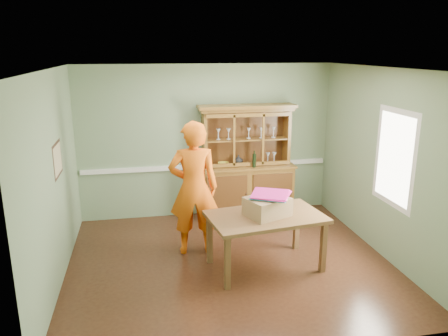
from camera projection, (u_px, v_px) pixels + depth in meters
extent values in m
plane|color=#482817|center=(230.00, 262.00, 6.22)|extent=(4.50, 4.50, 0.00)
plane|color=white|center=(230.00, 69.00, 5.51)|extent=(4.50, 4.50, 0.00)
plane|color=gray|center=(207.00, 141.00, 7.76)|extent=(4.50, 0.00, 4.50)
plane|color=gray|center=(54.00, 181.00, 5.45)|extent=(0.00, 4.00, 4.00)
plane|color=gray|center=(383.00, 163.00, 6.28)|extent=(0.00, 4.00, 4.00)
plane|color=gray|center=(275.00, 230.00, 3.97)|extent=(4.50, 0.00, 4.50)
cube|color=white|center=(207.00, 166.00, 7.85)|extent=(4.41, 0.05, 0.08)
cube|color=#331F14|center=(58.00, 159.00, 5.68)|extent=(0.03, 0.60, 0.46)
cube|color=#BBB289|center=(58.00, 159.00, 5.68)|extent=(0.01, 0.52, 0.38)
cube|color=white|center=(394.00, 158.00, 5.95)|extent=(0.03, 0.96, 1.36)
cube|color=white|center=(394.00, 158.00, 5.95)|extent=(0.01, 0.80, 1.20)
cube|color=brown|center=(246.00, 191.00, 7.88)|extent=(1.64, 0.50, 0.91)
cube|color=brown|center=(247.00, 166.00, 7.75)|extent=(1.69, 0.55, 0.04)
cube|color=#5B3015|center=(244.00, 136.00, 7.84)|extent=(1.55, 0.04, 0.95)
cube|color=brown|center=(204.00, 140.00, 7.56)|extent=(0.05, 0.35, 0.95)
cube|color=brown|center=(286.00, 136.00, 7.83)|extent=(0.05, 0.35, 0.95)
cube|color=brown|center=(247.00, 109.00, 7.56)|extent=(1.64, 0.40, 0.05)
cube|color=brown|center=(247.00, 106.00, 7.53)|extent=(1.71, 0.44, 0.05)
cube|color=brown|center=(246.00, 139.00, 7.70)|extent=(1.44, 0.30, 0.02)
imported|color=#B2B2B7|center=(238.00, 160.00, 7.78)|extent=(0.17, 0.17, 0.17)
imported|color=gold|center=(223.00, 164.00, 7.74)|extent=(0.20, 0.20, 0.05)
cylinder|color=black|center=(254.00, 159.00, 7.58)|extent=(0.06, 0.06, 0.29)
cube|color=brown|center=(266.00, 217.00, 5.91)|extent=(1.65, 1.13, 0.05)
cube|color=brown|center=(227.00, 263.00, 5.45)|extent=(0.08, 0.08, 0.72)
cube|color=brown|center=(210.00, 239.00, 6.14)|extent=(0.08, 0.08, 0.72)
cube|color=brown|center=(323.00, 247.00, 5.88)|extent=(0.08, 0.08, 0.72)
cube|color=brown|center=(296.00, 226.00, 6.57)|extent=(0.08, 0.08, 0.72)
cube|color=#9A724F|center=(267.00, 207.00, 5.86)|extent=(0.66, 0.60, 0.25)
cube|color=#3CCD81|center=(270.00, 196.00, 5.88)|extent=(0.64, 0.64, 0.01)
cube|color=#31BAE9|center=(270.00, 195.00, 5.88)|extent=(0.64, 0.64, 0.01)
cube|color=#FC77DA|center=(270.00, 195.00, 5.88)|extent=(0.64, 0.64, 0.01)
cube|color=#E7239C|center=(270.00, 194.00, 5.87)|extent=(0.64, 0.64, 0.01)
cube|color=#D01F87|center=(270.00, 194.00, 5.87)|extent=(0.64, 0.64, 0.01)
imported|color=orange|center=(194.00, 188.00, 6.31)|extent=(0.75, 0.51, 1.98)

